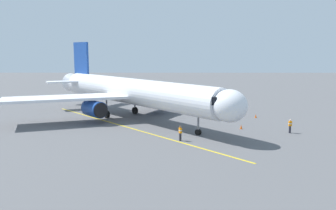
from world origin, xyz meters
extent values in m
plane|color=#565659|center=(0.00, 0.00, 0.00)|extent=(220.00, 220.00, 0.00)
cube|color=yellow|center=(-0.36, 5.49, 0.01)|extent=(26.68, 30.12, 0.01)
cylinder|color=white|center=(-0.36, -0.51, 4.10)|extent=(25.37, 27.98, 3.80)
ellipsoid|color=white|center=(-12.42, 13.12, 4.10)|extent=(5.35, 5.39, 3.61)
cone|color=white|center=(11.90, -14.37, 4.10)|extent=(4.55, 4.51, 3.42)
cube|color=black|center=(-11.49, 12.07, 4.65)|extent=(3.48, 3.34, 0.90)
cube|color=white|center=(-4.28, -8.95, 3.50)|extent=(12.26, 17.58, 0.36)
cylinder|color=#1E479E|center=(-4.04, -5.10, 2.00)|extent=(3.98, 4.07, 2.30)
cylinder|color=black|center=(-5.20, -3.79, 2.00)|extent=(1.71, 1.54, 2.10)
cube|color=white|center=(8.49, 2.35, 3.50)|extent=(17.81, 10.59, 0.36)
cylinder|color=#1E479E|center=(4.65, 2.58, 2.00)|extent=(3.98, 4.07, 2.30)
cylinder|color=black|center=(3.49, 3.89, 2.00)|extent=(1.71, 1.54, 2.10)
cube|color=#1E479E|center=(9.91, -12.12, 7.90)|extent=(3.45, 3.83, 7.20)
cube|color=white|center=(7.31, -14.02, 4.70)|extent=(5.32, 6.73, 0.24)
cube|color=white|center=(12.11, -9.78, 4.70)|extent=(6.83, 4.75, 0.24)
cylinder|color=slate|center=(-9.31, 9.60, 1.73)|extent=(0.24, 0.24, 2.77)
cylinder|color=black|center=(-9.31, 9.60, 0.35)|extent=(0.80, 0.82, 0.70)
cylinder|color=slate|center=(-0.32, -4.48, 1.94)|extent=(0.24, 0.24, 2.77)
cylinder|color=black|center=(-0.32, -4.48, 0.55)|extent=(1.07, 1.12, 1.10)
cylinder|color=slate|center=(3.57, -1.04, 1.94)|extent=(0.24, 0.24, 2.77)
cylinder|color=black|center=(3.57, -1.04, 0.55)|extent=(1.07, 1.12, 1.10)
cylinder|color=#23232D|center=(-20.68, 8.53, 0.44)|extent=(0.26, 0.26, 0.88)
cube|color=orange|center=(-20.68, 8.53, 1.18)|extent=(0.42, 0.30, 0.60)
cube|color=silver|center=(-20.68, 8.53, 1.18)|extent=(0.44, 0.31, 0.10)
sphere|color=beige|center=(-20.68, 8.53, 1.60)|extent=(0.22, 0.22, 0.22)
cylinder|color=#23232D|center=(-7.08, 12.34, 0.44)|extent=(0.26, 0.26, 0.88)
cube|color=orange|center=(-7.08, 12.34, 1.18)|extent=(0.39, 0.45, 0.60)
cube|color=silver|center=(-7.08, 12.34, 1.18)|extent=(0.41, 0.47, 0.10)
sphere|color=brown|center=(-7.08, 12.34, 1.60)|extent=(0.22, 0.22, 0.22)
cube|color=#2D3899|center=(-7.75, -13.10, 0.56)|extent=(2.22, 2.93, 0.24)
cube|color=silver|center=(-7.75, -13.10, 1.23)|extent=(2.22, 2.93, 0.08)
cylinder|color=slate|center=(-8.75, -12.19, 0.96)|extent=(0.06, 0.06, 0.55)
cylinder|color=slate|center=(-7.59, -11.76, 0.96)|extent=(0.06, 0.06, 0.55)
cylinder|color=slate|center=(-7.91, -14.44, 0.96)|extent=(0.06, 0.06, 0.55)
cylinder|color=slate|center=(-6.75, -14.01, 0.96)|extent=(0.06, 0.06, 0.55)
cylinder|color=black|center=(-8.69, -12.44, 0.22)|extent=(0.39, 0.50, 0.44)
cylinder|color=black|center=(-7.47, -11.98, 0.22)|extent=(0.39, 0.50, 0.44)
cylinder|color=black|center=(-8.03, -14.22, 0.22)|extent=(0.39, 0.50, 0.44)
cylinder|color=black|center=(-6.81, -13.76, 0.22)|extent=(0.39, 0.50, 0.44)
cone|color=#F2590F|center=(-16.47, -3.27, 0.28)|extent=(0.32, 0.32, 0.55)
cone|color=#F2590F|center=(-18.87, -1.34, 0.28)|extent=(0.32, 0.32, 0.55)
cone|color=#F2590F|center=(-15.13, 6.35, 0.28)|extent=(0.32, 0.32, 0.55)
camera|label=1|loc=(-5.90, 50.76, 10.05)|focal=37.55mm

